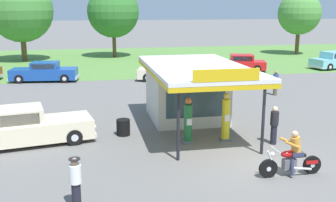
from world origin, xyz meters
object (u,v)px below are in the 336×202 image
(parked_car_back_row_far_right, at_px, (238,63))
(parked_car_back_row_far_left, at_px, (44,72))
(bystander_strolling_foreground, at_px, (274,124))
(bystander_leaning_by_kiosk, at_px, (76,182))
(parked_car_back_row_centre_left, at_px, (171,72))
(gas_pump_nearside, at_px, (188,123))
(motorcycle_with_rider, at_px, (292,157))
(spare_tire_stack, at_px, (123,127))
(featured_classic_sedan, at_px, (24,128))
(bystander_chatting_near_pumps, at_px, (276,82))
(gas_pump_offside, at_px, (226,119))

(parked_car_back_row_far_right, height_order, parked_car_back_row_far_left, parked_car_back_row_far_left)
(parked_car_back_row_far_right, height_order, bystander_strolling_foreground, bystander_strolling_foreground)
(bystander_leaning_by_kiosk, bearing_deg, parked_car_back_row_centre_left, 70.74)
(parked_car_back_row_far_right, xyz_separation_m, parked_car_back_row_centre_left, (-6.77, -3.43, 0.00))
(gas_pump_nearside, bearing_deg, bystander_leaning_by_kiosk, -132.75)
(motorcycle_with_rider, height_order, bystander_strolling_foreground, bystander_strolling_foreground)
(bystander_leaning_by_kiosk, bearing_deg, spare_tire_stack, 73.43)
(featured_classic_sedan, bearing_deg, parked_car_back_row_centre_left, 55.98)
(parked_car_back_row_centre_left, xyz_separation_m, bystander_chatting_near_pumps, (5.49, -6.52, 0.18))
(bystander_chatting_near_pumps, relative_size, bystander_leaning_by_kiosk, 1.05)
(motorcycle_with_rider, relative_size, parked_car_back_row_far_left, 0.43)
(parked_car_back_row_far_right, bearing_deg, bystander_leaning_by_kiosk, -120.76)
(featured_classic_sedan, xyz_separation_m, spare_tire_stack, (4.13, 0.41, -0.36))
(parked_car_back_row_far_right, distance_m, bystander_chatting_near_pumps, 10.03)
(featured_classic_sedan, height_order, spare_tire_stack, featured_classic_sedan)
(motorcycle_with_rider, xyz_separation_m, parked_car_back_row_far_right, (6.42, 21.80, 0.00))
(gas_pump_offside, relative_size, featured_classic_sedan, 0.36)
(motorcycle_with_rider, bearing_deg, parked_car_back_row_far_left, 116.28)
(bystander_chatting_near_pumps, xyz_separation_m, bystander_leaning_by_kiosk, (-12.22, -12.74, -0.03))
(bystander_leaning_by_kiosk, bearing_deg, parked_car_back_row_far_left, 97.56)
(featured_classic_sedan, height_order, parked_car_back_row_far_left, featured_classic_sedan)
(parked_car_back_row_far_right, xyz_separation_m, bystander_leaning_by_kiosk, (-13.50, -22.69, 0.15))
(bystander_chatting_near_pumps, bearing_deg, gas_pump_offside, -127.71)
(parked_car_back_row_far_right, bearing_deg, motorcycle_with_rider, -106.41)
(gas_pump_nearside, height_order, bystander_strolling_foreground, gas_pump_nearside)
(parked_car_back_row_far_right, bearing_deg, featured_classic_sedan, -133.30)
(gas_pump_offside, distance_m, motorcycle_with_rider, 4.08)
(gas_pump_nearside, height_order, parked_car_back_row_far_right, gas_pump_nearside)
(parked_car_back_row_centre_left, bearing_deg, bystander_strolling_foreground, -85.54)
(featured_classic_sedan, relative_size, bystander_leaning_by_kiosk, 3.77)
(gas_pump_offside, height_order, motorcycle_with_rider, gas_pump_offside)
(gas_pump_offside, bearing_deg, gas_pump_nearside, -180.00)
(gas_pump_offside, distance_m, parked_car_back_row_far_right, 19.32)
(parked_car_back_row_far_left, xyz_separation_m, bystander_leaning_by_kiosk, (2.77, -20.84, 0.13))
(bystander_strolling_foreground, bearing_deg, parked_car_back_row_centre_left, 94.46)
(parked_car_back_row_centre_left, bearing_deg, bystander_leaning_by_kiosk, -109.26)
(gas_pump_nearside, xyz_separation_m, bystander_leaning_by_kiosk, (-4.48, -4.84, -0.08))
(gas_pump_nearside, bearing_deg, gas_pump_offside, 0.00)
(gas_pump_offside, xyz_separation_m, parked_car_back_row_far_right, (7.39, 17.85, -0.29))
(motorcycle_with_rider, height_order, parked_car_back_row_centre_left, motorcycle_with_rider)
(parked_car_back_row_far_right, relative_size, bystander_leaning_by_kiosk, 3.50)
(parked_car_back_row_centre_left, bearing_deg, featured_classic_sedan, -124.02)
(bystander_leaning_by_kiosk, bearing_deg, motorcycle_with_rider, 7.18)
(gas_pump_offside, height_order, parked_car_back_row_far_right, gas_pump_offside)
(gas_pump_nearside, relative_size, parked_car_back_row_far_left, 0.37)
(parked_car_back_row_far_left, xyz_separation_m, bystander_strolling_foreground, (10.69, -16.84, 0.17))
(featured_classic_sedan, distance_m, bystander_strolling_foreground, 10.34)
(bystander_chatting_near_pumps, height_order, bystander_leaning_by_kiosk, bystander_chatting_near_pumps)
(gas_pump_offside, xyz_separation_m, bystander_leaning_by_kiosk, (-6.12, -4.84, -0.15))
(parked_car_back_row_far_left, relative_size, bystander_chatting_near_pumps, 3.28)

